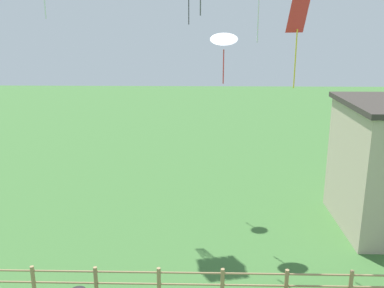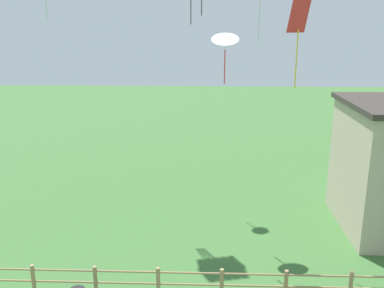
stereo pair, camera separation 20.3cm
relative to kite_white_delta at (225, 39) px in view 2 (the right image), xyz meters
name	(u,v)px [view 2 (the right image)]	position (x,y,z in m)	size (l,w,h in m)	color
wooden_fence	(190,281)	(-1.28, -5.86, -8.03)	(15.67, 0.14, 1.15)	#9E7F56
kite_white_delta	(225,39)	(0.00, 0.00, 0.00)	(1.26, 1.19, 2.25)	white
kite_red_diamond	(299,22)	(2.74, -1.73, 0.69)	(0.99, 0.86, 3.52)	red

